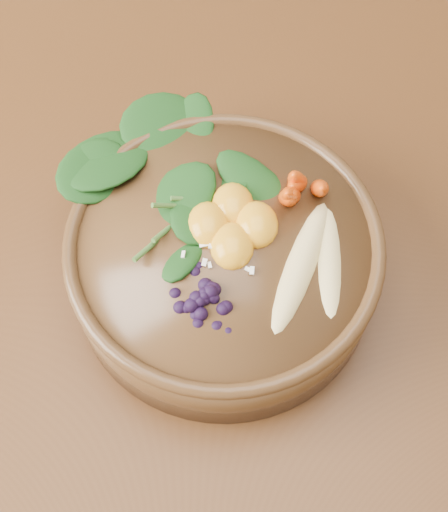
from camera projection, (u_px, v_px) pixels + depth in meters
The scene contains 9 objects.
ground at pixel (225, 398), 1.35m from camera, with size 4.00×4.00×0.00m, color #381E0F.
dining_table at pixel (225, 217), 0.77m from camera, with size 1.60×0.90×0.75m.
stoneware_bowl at pixel (224, 262), 0.60m from camera, with size 0.26×0.26×0.07m, color #51351B.
kale_heap at pixel (198, 162), 0.58m from camera, with size 0.17×0.15×0.04m, color #153F13, non-canonical shape.
carrot_cluster at pixel (307, 163), 0.56m from camera, with size 0.05×0.05×0.07m, color #DA400B, non-canonical shape.
banana_halves at pixel (317, 256), 0.55m from camera, with size 0.08×0.14×0.02m.
mandarin_cluster at pixel (232, 216), 0.56m from camera, with size 0.07×0.08×0.03m, color orange, non-canonical shape.
blueberry_pile at pixel (205, 290), 0.53m from camera, with size 0.12×0.09×0.04m, color black, non-canonical shape.
coconut_flakes at pixel (219, 259), 0.56m from camera, with size 0.08×0.06×0.01m, color white, non-canonical shape.
Camera 1 is at (-0.01, -0.40, 1.31)m, focal length 50.00 mm.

